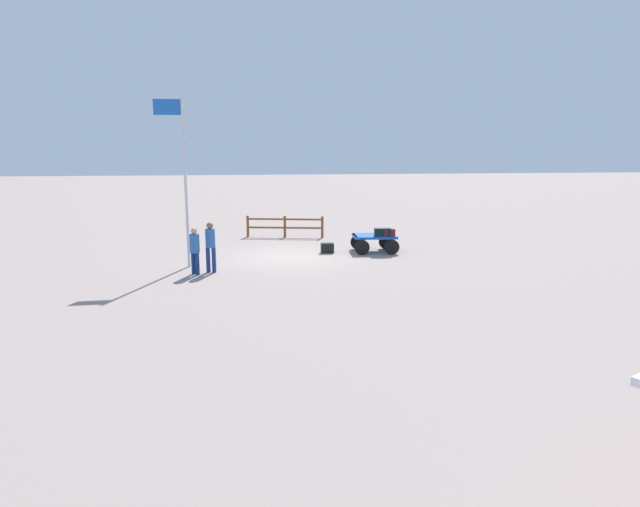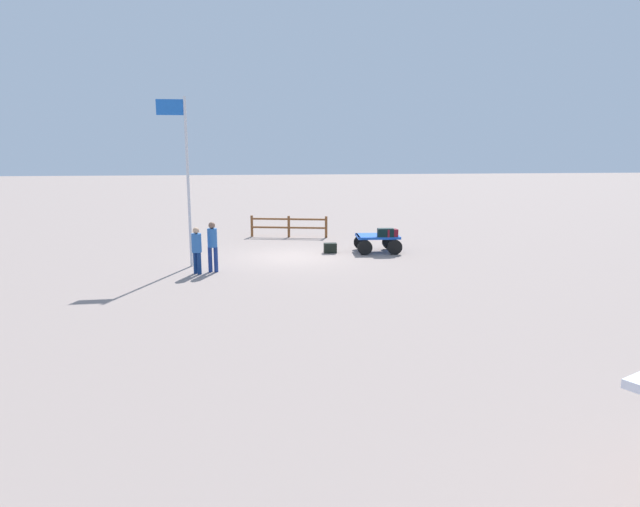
{
  "view_description": "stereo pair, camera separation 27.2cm",
  "coord_description": "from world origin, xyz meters",
  "px_view_note": "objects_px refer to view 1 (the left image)",
  "views": [
    {
      "loc": [
        1.44,
        21.56,
        4.35
      ],
      "look_at": [
        -0.45,
        6.0,
        1.29
      ],
      "focal_mm": 31.6,
      "sensor_mm": 36.0,
      "label": 1
    },
    {
      "loc": [
        1.17,
        21.59,
        4.35
      ],
      "look_at": [
        -0.45,
        6.0,
        1.29
      ],
      "focal_mm": 31.6,
      "sensor_mm": 36.0,
      "label": 2
    }
  ],
  "objects_px": {
    "flagpole": "(182,169)",
    "worker_lead": "(210,243)",
    "luggage_cart": "(374,240)",
    "suitcase_olive": "(383,232)",
    "suitcase_dark": "(327,248)",
    "worker_trailing": "(195,248)",
    "suitcase_navy": "(389,233)"
  },
  "relations": [
    {
      "from": "luggage_cart",
      "to": "worker_lead",
      "type": "xyz_separation_m",
      "value": [
        6.36,
        3.01,
        0.52
      ]
    },
    {
      "from": "suitcase_dark",
      "to": "flagpole",
      "type": "relative_size",
      "value": 0.09
    },
    {
      "from": "suitcase_dark",
      "to": "worker_trailing",
      "type": "relative_size",
      "value": 0.33
    },
    {
      "from": "worker_lead",
      "to": "worker_trailing",
      "type": "distance_m",
      "value": 0.57
    },
    {
      "from": "flagpole",
      "to": "worker_trailing",
      "type": "bearing_deg",
      "value": 109.22
    },
    {
      "from": "luggage_cart",
      "to": "worker_lead",
      "type": "distance_m",
      "value": 7.06
    },
    {
      "from": "suitcase_dark",
      "to": "worker_trailing",
      "type": "xyz_separation_m",
      "value": [
        4.94,
        3.27,
        0.72
      ]
    },
    {
      "from": "suitcase_navy",
      "to": "suitcase_dark",
      "type": "distance_m",
      "value": 2.55
    },
    {
      "from": "suitcase_navy",
      "to": "suitcase_olive",
      "type": "bearing_deg",
      "value": 3.28
    },
    {
      "from": "luggage_cart",
      "to": "suitcase_dark",
      "type": "xyz_separation_m",
      "value": [
        1.92,
        -0.0,
        -0.29
      ]
    },
    {
      "from": "suitcase_olive",
      "to": "flagpole",
      "type": "relative_size",
      "value": 0.11
    },
    {
      "from": "suitcase_olive",
      "to": "suitcase_navy",
      "type": "xyz_separation_m",
      "value": [
        -0.26,
        -0.01,
        -0.02
      ]
    },
    {
      "from": "worker_lead",
      "to": "worker_trailing",
      "type": "xyz_separation_m",
      "value": [
        0.51,
        0.25,
        -0.09
      ]
    },
    {
      "from": "suitcase_olive",
      "to": "worker_trailing",
      "type": "xyz_separation_m",
      "value": [
        7.11,
        2.81,
        0.05
      ]
    },
    {
      "from": "luggage_cart",
      "to": "suitcase_olive",
      "type": "xyz_separation_m",
      "value": [
        -0.24,
        0.45,
        0.38
      ]
    },
    {
      "from": "worker_lead",
      "to": "flagpole",
      "type": "distance_m",
      "value": 2.85
    },
    {
      "from": "suitcase_navy",
      "to": "worker_lead",
      "type": "bearing_deg",
      "value": 20.59
    },
    {
      "from": "worker_trailing",
      "to": "worker_lead",
      "type": "bearing_deg",
      "value": -153.84
    },
    {
      "from": "luggage_cart",
      "to": "flagpole",
      "type": "height_order",
      "value": "flagpole"
    },
    {
      "from": "worker_trailing",
      "to": "suitcase_navy",
      "type": "bearing_deg",
      "value": -159.01
    },
    {
      "from": "flagpole",
      "to": "worker_lead",
      "type": "bearing_deg",
      "value": 132.62
    },
    {
      "from": "suitcase_navy",
      "to": "flagpole",
      "type": "xyz_separation_m",
      "value": [
        7.82,
        1.54,
        2.64
      ]
    },
    {
      "from": "flagpole",
      "to": "suitcase_dark",
      "type": "bearing_deg",
      "value": -159.86
    },
    {
      "from": "suitcase_dark",
      "to": "suitcase_navy",
      "type": "bearing_deg",
      "value": 169.72
    },
    {
      "from": "suitcase_olive",
      "to": "suitcase_navy",
      "type": "distance_m",
      "value": 0.26
    },
    {
      "from": "luggage_cart",
      "to": "suitcase_navy",
      "type": "xyz_separation_m",
      "value": [
        -0.5,
        0.44,
        0.36
      ]
    },
    {
      "from": "worker_trailing",
      "to": "flagpole",
      "type": "xyz_separation_m",
      "value": [
        0.45,
        -1.29,
        2.57
      ]
    },
    {
      "from": "luggage_cart",
      "to": "suitcase_olive",
      "type": "relative_size",
      "value": 2.87
    },
    {
      "from": "suitcase_navy",
      "to": "suitcase_dark",
      "type": "height_order",
      "value": "suitcase_navy"
    },
    {
      "from": "luggage_cart",
      "to": "suitcase_navy",
      "type": "height_order",
      "value": "suitcase_navy"
    },
    {
      "from": "suitcase_navy",
      "to": "suitcase_dark",
      "type": "relative_size",
      "value": 0.91
    },
    {
      "from": "suitcase_navy",
      "to": "suitcase_dark",
      "type": "bearing_deg",
      "value": -10.28
    }
  ]
}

